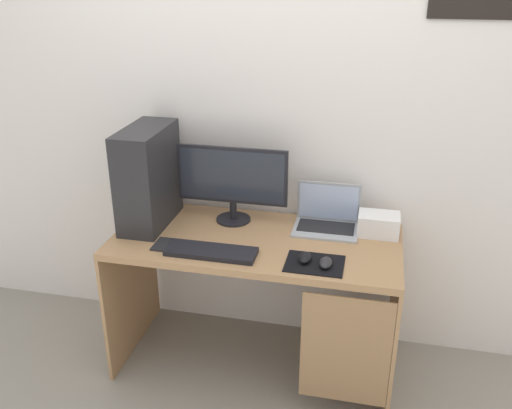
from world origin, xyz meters
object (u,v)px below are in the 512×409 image
object	(u,v)px
projector	(379,224)
mouse_right	(326,263)
pc_tower	(148,177)
keyboard	(211,252)
monitor	(232,181)
cell_phone	(162,244)
mouse_left	(305,258)
laptop	(327,220)

from	to	relation	value
projector	mouse_right	distance (m)	0.44
pc_tower	keyboard	distance (m)	0.53
monitor	mouse_right	bearing A→B (deg)	-35.49
monitor	cell_phone	xyz separation A→B (m)	(-0.26, -0.34, -0.22)
projector	monitor	bearing A→B (deg)	-179.34
monitor	mouse_left	bearing A→B (deg)	-39.13
keyboard	laptop	bearing A→B (deg)	38.66
keyboard	mouse_left	bearing A→B (deg)	2.65
projector	keyboard	bearing A→B (deg)	-153.27
laptop	pc_tower	bearing A→B (deg)	-171.72
laptop	mouse_left	xyz separation A→B (m)	(-0.06, -0.37, -0.02)
keyboard	mouse_right	world-z (taller)	mouse_right
pc_tower	projector	distance (m)	1.17
projector	cell_phone	size ratio (longest dim) A/B	1.54
laptop	mouse_right	bearing A→B (deg)	-84.38
keyboard	mouse_right	xyz separation A→B (m)	(0.53, -0.01, 0.01)
pc_tower	keyboard	xyz separation A→B (m)	(0.40, -0.26, -0.24)
monitor	mouse_left	xyz separation A→B (m)	(0.43, -0.35, -0.20)
projector	mouse_left	size ratio (longest dim) A/B	2.08
laptop	cell_phone	world-z (taller)	laptop
monitor	laptop	size ratio (longest dim) A/B	1.76
monitor	keyboard	size ratio (longest dim) A/B	1.35
keyboard	mouse_right	distance (m)	0.53
mouse_left	laptop	bearing A→B (deg)	81.40
pc_tower	mouse_left	distance (m)	0.90
cell_phone	projector	bearing A→B (deg)	19.07
laptop	projector	distance (m)	0.26
keyboard	mouse_right	bearing A→B (deg)	-0.54
cell_phone	monitor	bearing A→B (deg)	52.28
mouse_left	mouse_right	size ratio (longest dim) A/B	1.00
monitor	projector	world-z (taller)	monitor
keyboard	cell_phone	bearing A→B (deg)	173.33
mouse_left	cell_phone	xyz separation A→B (m)	(-0.69, 0.01, -0.02)
projector	mouse_right	xyz separation A→B (m)	(-0.22, -0.38, -0.03)
pc_tower	mouse_left	xyz separation A→B (m)	(0.83, -0.24, -0.23)
keyboard	mouse_left	world-z (taller)	mouse_left
keyboard	mouse_left	distance (m)	0.43
keyboard	cell_phone	xyz separation A→B (m)	(-0.25, 0.03, -0.01)
pc_tower	mouse_right	world-z (taller)	pc_tower
keyboard	projector	bearing A→B (deg)	26.73
laptop	mouse_right	distance (m)	0.40
keyboard	pc_tower	bearing A→B (deg)	146.92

